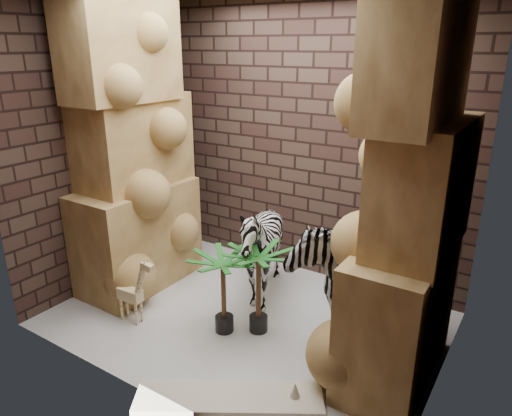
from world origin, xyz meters
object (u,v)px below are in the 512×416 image
Objects in this scene: zebra_left at (261,256)px; palm_front at (258,291)px; giraffe_toy at (129,287)px; palm_back at (224,294)px; zebra_right at (340,256)px; surfboard at (229,398)px.

palm_front is at bearing -38.37° from zebra_left.
palm_back reaches higher than giraffe_toy.
palm_front is at bearing -154.34° from zebra_right.
zebra_left is 0.81× the size of surfboard.
palm_back is 0.56× the size of surfboard.
zebra_right is at bearing 36.76° from palm_back.
palm_front reaches higher than palm_back.
zebra_right is at bearing 38.15° from palm_front.
zebra_left is 1.56× the size of giraffe_toy.
zebra_right is at bearing 21.25° from zebra_left.
zebra_left reaches higher than palm_front.
surfboard is at bearing -18.36° from giraffe_toy.
zebra_right is 1.28× the size of zebra_left.
surfboard is (-0.26, -1.34, -0.70)m from zebra_right.
zebra_left reaches higher than giraffe_toy.
zebra_right is 0.79m from palm_front.
giraffe_toy is 0.52× the size of surfboard.
giraffe_toy is 0.87× the size of palm_front.
palm_back is (0.84, 0.35, 0.03)m from giraffe_toy.
zebra_left reaches higher than surfboard.
palm_back is 0.98m from surfboard.
zebra_right is 1.87× the size of palm_back.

